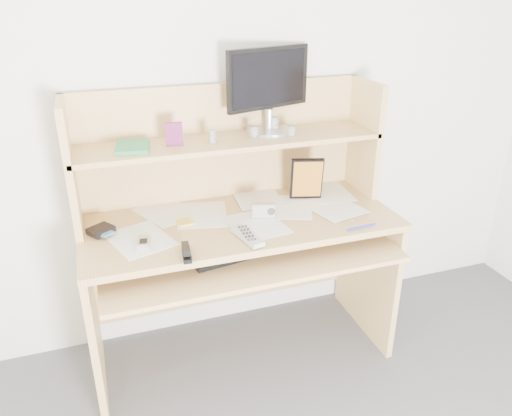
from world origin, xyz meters
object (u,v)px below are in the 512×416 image
object	(u,v)px
keyboard	(237,251)
game_case	(307,179)
desk	(235,223)
monitor	(269,87)
tv_remote	(247,236)

from	to	relation	value
keyboard	game_case	world-z (taller)	game_case
game_case	desk	bearing A→B (deg)	-161.32
keyboard	game_case	size ratio (longest dim) A/B	2.01
game_case	monitor	distance (m)	0.46
game_case	keyboard	bearing A→B (deg)	-135.89
game_case	monitor	xyz separation A→B (m)	(-0.15, 0.13, 0.42)
tv_remote	monitor	distance (m)	0.70
keyboard	monitor	world-z (taller)	monitor
desk	game_case	bearing A→B (deg)	2.39
desk	monitor	bearing A→B (deg)	33.77
tv_remote	game_case	xyz separation A→B (m)	(0.39, 0.29, 0.10)
tv_remote	game_case	size ratio (longest dim) A/B	0.91
desk	keyboard	xyz separation A→B (m)	(-0.05, -0.20, -0.03)
desk	game_case	world-z (taller)	desk
tv_remote	monitor	size ratio (longest dim) A/B	0.46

